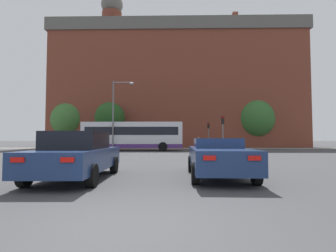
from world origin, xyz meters
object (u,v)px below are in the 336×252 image
object	(u,v)px
car_saloon_left	(77,155)
traffic_light_near_right	(223,128)
street_lamp_junction	(117,108)
bus_crossing_lead	(133,136)
traffic_light_far_left	(131,131)
traffic_light_far_right	(208,131)
pedestrian_waiting	(198,142)
car_roadster_right	(218,157)

from	to	relation	value
car_saloon_left	traffic_light_near_right	size ratio (longest dim) A/B	1.37
traffic_light_near_right	street_lamp_junction	world-z (taller)	street_lamp_junction
bus_crossing_lead	traffic_light_far_left	size ratio (longest dim) A/B	3.09
traffic_light_far_left	traffic_light_near_right	distance (m)	15.69
car_saloon_left	traffic_light_far_right	bearing A→B (deg)	72.66
car_saloon_left	pedestrian_waiting	distance (m)	29.54
car_saloon_left	bus_crossing_lead	world-z (taller)	bus_crossing_lead
traffic_light_far_right	pedestrian_waiting	distance (m)	2.14
car_roadster_right	pedestrian_waiting	world-z (taller)	pedestrian_waiting
bus_crossing_lead	pedestrian_waiting	size ratio (longest dim) A/B	6.89
traffic_light_far_right	bus_crossing_lead	bearing A→B (deg)	-140.65
car_roadster_right	traffic_light_far_right	bearing A→B (deg)	84.52
traffic_light_far_left	street_lamp_junction	distance (m)	9.28
car_roadster_right	traffic_light_far_right	xyz separation A→B (m)	(3.52, 28.48, 1.79)
traffic_light_near_right	car_saloon_left	bearing A→B (deg)	-114.98
bus_crossing_lead	traffic_light_near_right	size ratio (longest dim) A/B	3.10
car_roadster_right	street_lamp_junction	distance (m)	20.92
car_saloon_left	street_lamp_junction	world-z (taller)	street_lamp_junction
car_roadster_right	bus_crossing_lead	size ratio (longest dim) A/B	0.44
street_lamp_junction	traffic_light_near_right	bearing A→B (deg)	-11.42
traffic_light_far_left	traffic_light_near_right	world-z (taller)	traffic_light_far_left
bus_crossing_lead	traffic_light_far_left	xyz separation A→B (m)	(-1.44, 7.50, 0.73)
traffic_light_far_left	street_lamp_junction	size ratio (longest dim) A/B	0.47
street_lamp_junction	traffic_light_far_right	bearing A→B (deg)	40.05
pedestrian_waiting	street_lamp_junction	bearing A→B (deg)	105.59
bus_crossing_lead	traffic_light_far_right	size ratio (longest dim) A/B	3.06
car_saloon_left	traffic_light_far_right	size ratio (longest dim) A/B	1.35
bus_crossing_lead	street_lamp_junction	distance (m)	3.65
car_saloon_left	car_roadster_right	bearing A→B (deg)	5.06
bus_crossing_lead	traffic_light_near_right	world-z (taller)	traffic_light_near_right
car_saloon_left	traffic_light_far_left	distance (m)	28.79
bus_crossing_lead	street_lamp_junction	xyz separation A→B (m)	(-1.56, -1.51, 2.93)
traffic_light_far_left	car_saloon_left	bearing A→B (deg)	-84.29
car_saloon_left	street_lamp_junction	distance (m)	20.19
car_roadster_right	pedestrian_waiting	distance (m)	28.29
bus_crossing_lead	traffic_light_far_right	world-z (taller)	traffic_light_far_right
traffic_light_far_right	street_lamp_junction	distance (m)	14.82
car_roadster_right	traffic_light_near_right	world-z (taller)	traffic_light_near_right
car_saloon_left	traffic_light_near_right	xyz separation A→B (m)	(8.08, 17.35, 1.67)
bus_crossing_lead	traffic_light_near_right	distance (m)	10.24
traffic_light_far_left	traffic_light_far_right	bearing A→B (deg)	2.15
car_saloon_left	pedestrian_waiting	bearing A→B (deg)	75.25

